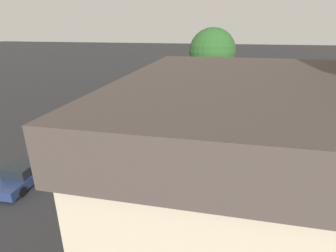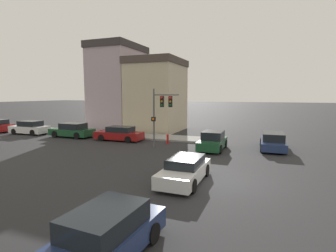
% 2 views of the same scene
% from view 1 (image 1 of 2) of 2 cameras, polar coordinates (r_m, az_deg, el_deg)
% --- Properties ---
extents(ground_plane, '(300.00, 300.00, 0.00)m').
position_cam_1_polar(ground_plane, '(26.39, -11.75, -1.49)').
color(ground_plane, '#28282B').
extents(street_tree, '(5.53, 5.53, 9.81)m').
position_cam_1_polar(street_tree, '(32.89, 9.59, 15.59)').
color(street_tree, '#4C3823').
rests_on(street_tree, ground_plane).
extents(traffic_signal, '(0.90, 2.21, 4.97)m').
position_cam_1_polar(traffic_signal, '(17.51, -1.68, -0.57)').
color(traffic_signal, '#515456').
rests_on(traffic_signal, ground_plane).
extents(crossing_car_0, '(4.69, 2.11, 1.40)m').
position_cam_1_polar(crossing_car_0, '(20.16, -28.84, -9.03)').
color(crossing_car_0, navy).
rests_on(crossing_car_0, ground_plane).
extents(crossing_car_1, '(4.50, 2.05, 1.42)m').
position_cam_1_polar(crossing_car_1, '(32.58, -3.03, 4.45)').
color(crossing_car_1, navy).
rests_on(crossing_car_1, ground_plane).
extents(crossing_car_2, '(4.35, 1.88, 1.28)m').
position_cam_1_polar(crossing_car_2, '(26.23, -7.13, 0.12)').
color(crossing_car_2, silver).
rests_on(crossing_car_2, ground_plane).
extents(crossing_car_3, '(3.98, 1.91, 1.52)m').
position_cam_1_polar(crossing_car_3, '(19.09, -14.44, -8.39)').
color(crossing_car_3, '#194728').
rests_on(crossing_car_3, ground_plane).
extents(parked_car_0, '(1.99, 4.78, 1.39)m').
position_cam_1_polar(parked_car_0, '(16.67, 15.36, -13.32)').
color(parked_car_0, maroon).
rests_on(parked_car_0, ground_plane).
extents(fire_hydrant, '(0.22, 0.22, 0.92)m').
position_cam_1_polar(fire_hydrant, '(17.07, -2.33, -12.31)').
color(fire_hydrant, red).
rests_on(fire_hydrant, ground_plane).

